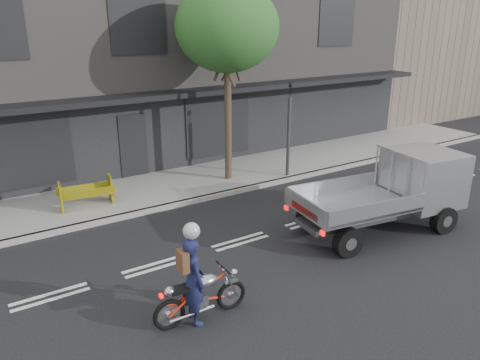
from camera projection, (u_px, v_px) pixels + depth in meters
name	position (u px, v px, depth m)	size (l,w,h in m)	color
ground	(240.00, 241.00, 12.35)	(80.00, 80.00, 0.00)	black
sidewalk	(166.00, 187.00, 16.06)	(32.00, 3.20, 0.15)	gray
kerb	(187.00, 202.00, 14.79)	(32.00, 0.20, 0.15)	gray
building_main	(98.00, 57.00, 20.01)	(26.00, 10.00, 8.00)	slate
building_neighbour	(407.00, 27.00, 29.90)	(14.00, 10.00, 10.00)	brown
street_tree	(227.00, 28.00, 15.07)	(3.40, 3.40, 6.74)	#382B21
traffic_light_pole	(289.00, 135.00, 16.62)	(0.12, 0.12, 3.50)	#2D2D30
motorcycle	(201.00, 295.00, 9.05)	(1.98, 0.58, 1.02)	black
rider	(193.00, 280.00, 8.85)	(0.65, 0.43, 1.78)	#171A3F
flatbed_ute	(411.00, 183.00, 13.00)	(4.97, 2.55, 2.20)	black
construction_barrier	(88.00, 194.00, 13.97)	(1.60, 0.64, 0.90)	yellow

